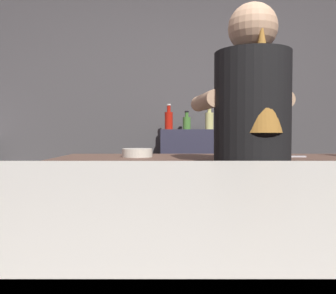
% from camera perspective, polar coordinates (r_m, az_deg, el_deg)
% --- Properties ---
extents(wall_back, '(5.20, 0.10, 2.70)m').
position_cam_1_polar(wall_back, '(3.53, 1.11, 6.66)').
color(wall_back, '#4D4B4C').
rests_on(wall_back, ground).
extents(prep_counter, '(2.10, 0.60, 0.94)m').
position_cam_1_polar(prep_counter, '(2.17, 11.51, -14.01)').
color(prep_counter, brown).
rests_on(prep_counter, ground).
extents(back_shelf, '(0.79, 0.36, 1.11)m').
position_cam_1_polar(back_shelf, '(3.29, 5.67, -6.89)').
color(back_shelf, '#303043').
rests_on(back_shelf, ground).
extents(bartender, '(0.46, 0.54, 1.65)m').
position_cam_1_polar(bartender, '(1.63, 13.33, -1.94)').
color(bartender, '#232C2F').
rests_on(bartender, ground).
extents(mixing_bowl, '(0.17, 0.17, 0.05)m').
position_cam_1_polar(mixing_bowl, '(2.02, -5.06, -0.93)').
color(mixing_bowl, beige).
rests_on(mixing_bowl, prep_counter).
extents(chefs_knife, '(0.24, 0.04, 0.01)m').
position_cam_1_polar(chefs_knife, '(2.10, 18.18, -1.46)').
color(chefs_knife, silver).
rests_on(chefs_knife, prep_counter).
extents(bottle_hot_sauce, '(0.07, 0.07, 0.23)m').
position_cam_1_polar(bottle_hot_sauce, '(3.25, 0.04, 4.43)').
color(bottle_hot_sauce, red).
rests_on(bottle_hot_sauce, back_shelf).
extents(bottle_soy, '(0.08, 0.08, 0.23)m').
position_cam_1_polar(bottle_soy, '(3.25, 6.61, 4.35)').
color(bottle_soy, '#D2CE7B').
rests_on(bottle_soy, back_shelf).
extents(bottle_olive_oil, '(0.07, 0.07, 0.18)m').
position_cam_1_polar(bottle_olive_oil, '(3.33, 2.96, 3.97)').
color(bottle_olive_oil, '#467D32').
rests_on(bottle_olive_oil, back_shelf).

